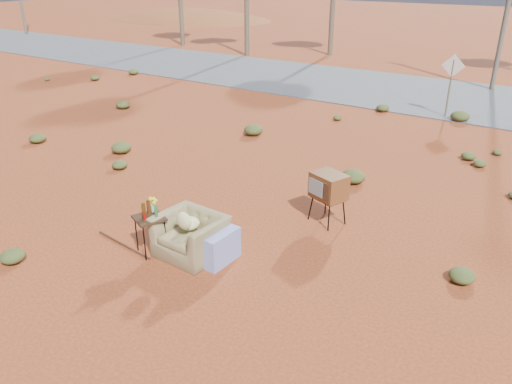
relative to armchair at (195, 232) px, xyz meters
The scene contains 9 objects.
ground 0.53m from the armchair, 161.40° to the left, with size 140.00×140.00×0.00m, color #97431E.
highway 15.08m from the armchair, 90.75° to the left, with size 140.00×7.00×0.04m, color #565659.
dirt_mound 45.53m from the armchair, 131.56° to the left, with size 26.00×18.00×2.00m, color brown.
armchair is the anchor object (origin of this frame).
tv_unit 2.92m from the armchair, 60.92° to the left, with size 0.82×0.74×1.09m.
side_table 0.89m from the armchair, 156.31° to the right, with size 0.67×0.67×1.03m.
rusty_bar 1.54m from the armchair, 159.12° to the right, with size 0.04×0.04×1.58m, color #502C15.
road_sign 12.18m from the armchair, 83.84° to the left, with size 0.78×0.06×2.19m.
scrub_patch 4.60m from the armchair, 102.87° to the left, with size 17.49×8.07×0.33m.
Camera 1 is at (5.58, -6.04, 4.91)m, focal length 35.00 mm.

